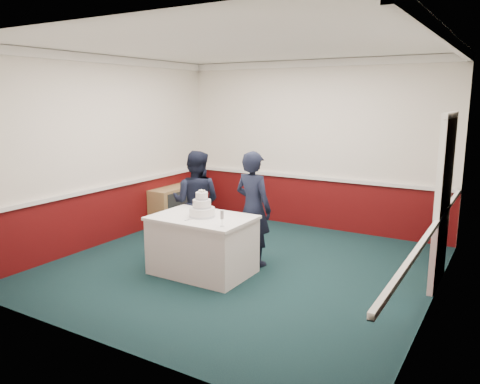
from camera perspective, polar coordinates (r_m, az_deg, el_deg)
The scene contains 9 objects.
ground at distance 6.69m, azimuth 0.16°, elevation -9.10°, with size 5.00×5.00×0.00m, color #14302F.
room_shell at distance 6.77m, azimuth 3.41°, elevation 8.20°, with size 5.00×5.00×3.00m.
sideboard at distance 8.97m, azimuth -7.72°, elevation -1.53°, with size 0.41×1.20×0.70m.
cake_table at distance 6.37m, azimuth -4.59°, elevation -6.38°, with size 1.32×0.92×0.79m.
wedding_cake at distance 6.23m, azimuth -4.66°, elevation -2.01°, with size 0.35×0.35×0.36m.
cake_knife at distance 6.12m, azimuth -5.96°, elevation -3.32°, with size 0.01×0.22×0.01m, color silver.
champagne_flute at distance 5.73m, azimuth -2.21°, elevation -2.90°, with size 0.05×0.05×0.21m.
person_man at distance 7.14m, azimuth -5.38°, elevation -1.24°, with size 0.76×0.60×1.57m, color black.
person_woman at distance 6.59m, azimuth 1.61°, elevation -2.02°, with size 0.59×0.39×1.63m, color black.
Camera 1 is at (3.19, -5.39, 2.34)m, focal length 35.00 mm.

